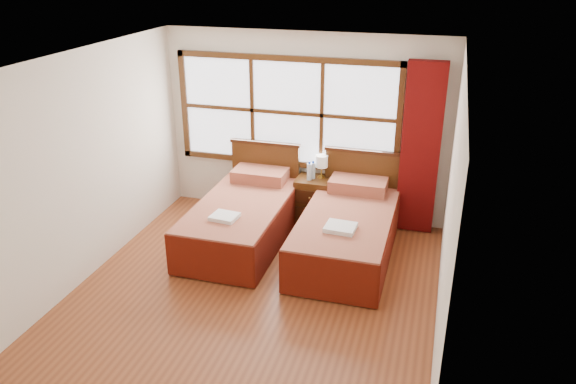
# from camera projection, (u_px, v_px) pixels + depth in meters

# --- Properties ---
(floor) EXTENTS (4.50, 4.50, 0.00)m
(floor) POSITION_uv_depth(u_px,v_px,m) (253.00, 293.00, 6.33)
(floor) COLOR brown
(floor) RESTS_ON ground
(ceiling) EXTENTS (4.50, 4.50, 0.00)m
(ceiling) POSITION_uv_depth(u_px,v_px,m) (247.00, 61.00, 5.30)
(ceiling) COLOR white
(ceiling) RESTS_ON wall_back
(wall_back) EXTENTS (4.00, 0.00, 4.00)m
(wall_back) POSITION_uv_depth(u_px,v_px,m) (305.00, 127.00, 7.80)
(wall_back) COLOR silver
(wall_back) RESTS_ON floor
(wall_left) EXTENTS (0.00, 4.50, 4.50)m
(wall_left) POSITION_uv_depth(u_px,v_px,m) (83.00, 168.00, 6.32)
(wall_left) COLOR silver
(wall_left) RESTS_ON floor
(wall_right) EXTENTS (0.00, 4.50, 4.50)m
(wall_right) POSITION_uv_depth(u_px,v_px,m) (450.00, 210.00, 5.30)
(wall_right) COLOR silver
(wall_right) RESTS_ON floor
(window) EXTENTS (3.16, 0.06, 1.56)m
(window) POSITION_uv_depth(u_px,v_px,m) (287.00, 112.00, 7.75)
(window) COLOR white
(window) RESTS_ON wall_back
(curtain) EXTENTS (0.50, 0.16, 2.30)m
(curtain) POSITION_uv_depth(u_px,v_px,m) (421.00, 149.00, 7.32)
(curtain) COLOR #630A09
(curtain) RESTS_ON wall_back
(bed_left) EXTENTS (1.10, 2.13, 1.07)m
(bed_left) POSITION_uv_depth(u_px,v_px,m) (244.00, 217.00, 7.40)
(bed_left) COLOR #37190B
(bed_left) RESTS_ON floor
(bed_right) EXTENTS (1.11, 2.15, 1.08)m
(bed_right) POSITION_uv_depth(u_px,v_px,m) (348.00, 230.00, 7.04)
(bed_right) COLOR #37190B
(bed_right) RESTS_ON floor
(nightstand) EXTENTS (0.49, 0.48, 0.65)m
(nightstand) POSITION_uv_depth(u_px,v_px,m) (314.00, 200.00, 7.91)
(nightstand) COLOR #492910
(nightstand) RESTS_ON floor
(towels_left) EXTENTS (0.34, 0.30, 0.05)m
(towels_left) POSITION_uv_depth(u_px,v_px,m) (225.00, 217.00, 6.79)
(towels_left) COLOR white
(towels_left) RESTS_ON bed_left
(towels_right) EXTENTS (0.37, 0.32, 0.05)m
(towels_right) POSITION_uv_depth(u_px,v_px,m) (340.00, 227.00, 6.50)
(towels_right) COLOR white
(towels_right) RESTS_ON bed_right
(lamp) EXTENTS (0.17, 0.17, 0.32)m
(lamp) POSITION_uv_depth(u_px,v_px,m) (322.00, 162.00, 7.73)
(lamp) COLOR gold
(lamp) RESTS_ON nightstand
(bottle_near) EXTENTS (0.07, 0.07, 0.27)m
(bottle_near) POSITION_uv_depth(u_px,v_px,m) (309.00, 172.00, 7.69)
(bottle_near) COLOR silver
(bottle_near) RESTS_ON nightstand
(bottle_far) EXTENTS (0.07, 0.07, 0.26)m
(bottle_far) POSITION_uv_depth(u_px,v_px,m) (313.00, 170.00, 7.74)
(bottle_far) COLOR silver
(bottle_far) RESTS_ON nightstand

